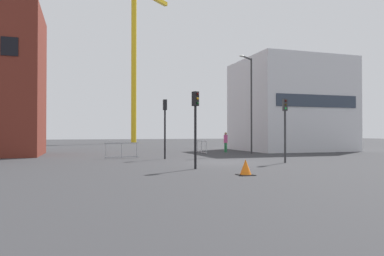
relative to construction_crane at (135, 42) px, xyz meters
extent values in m
plane|color=#333335|center=(-0.73, -41.36, -17.38)|extent=(160.00, 160.00, 0.00)
cube|color=black|center=(-13.51, -33.99, -9.68)|extent=(1.10, 0.06, 1.30)
cube|color=silver|center=(11.37, -29.66, -12.89)|extent=(9.95, 8.80, 8.99)
cube|color=#2D3847|center=(11.37, -34.10, -12.77)|extent=(8.36, 0.08, 1.10)
cylinder|color=gold|center=(-0.16, -0.15, -4.15)|extent=(0.90, 0.90, 26.46)
cylinder|color=#2D2D30|center=(4.90, -33.95, -13.37)|extent=(0.14, 0.14, 8.04)
cube|color=#2D2D30|center=(4.19, -34.51, -9.45)|extent=(1.49, 1.20, 0.10)
ellipsoid|color=silver|center=(3.48, -35.08, -9.47)|extent=(0.44, 0.24, 0.16)
cylinder|color=black|center=(-3.50, -44.53, -15.85)|extent=(0.12, 0.12, 3.06)
cube|color=black|center=(-3.50, -44.53, -13.98)|extent=(0.33, 0.35, 0.70)
sphere|color=#390605|center=(-3.43, -44.69, -13.76)|extent=(0.11, 0.11, 0.11)
sphere|color=#F2A514|center=(-3.43, -44.69, -13.98)|extent=(0.11, 0.11, 0.11)
sphere|color=#07330F|center=(-3.43, -44.69, -14.20)|extent=(0.11, 0.11, 0.11)
cylinder|color=black|center=(-3.42, -37.68, -15.74)|extent=(0.12, 0.12, 3.28)
cube|color=black|center=(-3.42, -37.68, -13.75)|extent=(0.26, 0.30, 0.70)
sphere|color=red|center=(-3.41, -37.51, -13.53)|extent=(0.11, 0.11, 0.11)
sphere|color=#3C2905|center=(-3.41, -37.51, -13.75)|extent=(0.11, 0.11, 0.11)
sphere|color=#07330F|center=(-3.41, -37.51, -13.97)|extent=(0.11, 0.11, 0.11)
cylinder|color=#2D2D30|center=(2.60, -42.74, -15.86)|extent=(0.12, 0.12, 3.04)
cube|color=#2D2D30|center=(2.60, -42.74, -13.99)|extent=(0.31, 0.34, 0.70)
sphere|color=#390605|center=(2.55, -42.91, -13.77)|extent=(0.11, 0.11, 0.11)
sphere|color=#3C2905|center=(2.55, -42.91, -13.99)|extent=(0.11, 0.11, 0.11)
sphere|color=green|center=(2.55, -42.91, -14.21)|extent=(0.11, 0.11, 0.11)
cylinder|color=#2D844C|center=(3.64, -31.52, -16.96)|extent=(0.14, 0.14, 0.86)
cylinder|color=#2D844C|center=(3.61, -31.32, -16.96)|extent=(0.14, 0.14, 0.86)
cylinder|color=#D14C8C|center=(3.63, -31.42, -16.17)|extent=(0.34, 0.34, 0.71)
sphere|color=#8C6647|center=(3.63, -31.42, -15.70)|extent=(0.23, 0.23, 0.23)
cube|color=gray|center=(-6.13, -36.23, -16.33)|extent=(2.33, 0.11, 0.06)
cube|color=gray|center=(-6.13, -36.23, -17.28)|extent=(2.33, 0.11, 0.06)
cylinder|color=gray|center=(-7.18, -36.25, -16.86)|extent=(0.04, 0.04, 1.05)
cylinder|color=gray|center=(-6.13, -36.23, -16.86)|extent=(0.04, 0.04, 1.05)
cylinder|color=gray|center=(-5.08, -36.21, -16.86)|extent=(0.04, 0.04, 1.05)
cube|color=#9EA0A5|center=(1.12, -32.03, -16.33)|extent=(0.12, 2.42, 0.06)
cube|color=#9EA0A5|center=(1.12, -32.03, -17.28)|extent=(0.12, 2.42, 0.06)
cylinder|color=#9EA0A5|center=(1.15, -33.12, -16.86)|extent=(0.04, 0.04, 1.05)
cylinder|color=#9EA0A5|center=(1.12, -32.03, -16.86)|extent=(0.04, 0.04, 1.05)
cylinder|color=#9EA0A5|center=(1.09, -30.95, -16.86)|extent=(0.04, 0.04, 1.05)
cube|color=black|center=(-2.29, -47.54, -17.37)|extent=(0.65, 0.65, 0.03)
cone|color=orange|center=(-2.29, -47.54, -17.06)|extent=(0.50, 0.50, 0.66)
camera|label=1|loc=(-8.82, -60.89, -15.63)|focal=33.19mm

